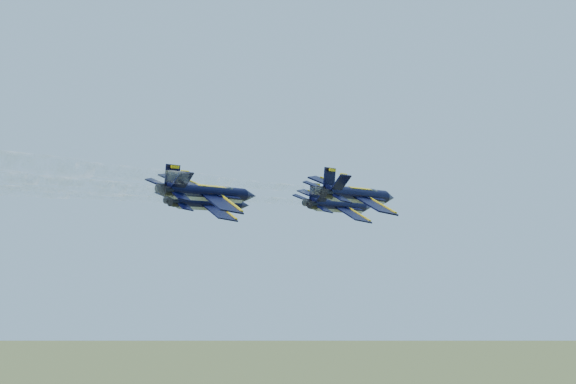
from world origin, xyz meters
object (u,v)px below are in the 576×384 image
Objects in this scene: jet_right at (358,195)px; jet_slot at (209,193)px; jet_lead at (339,206)px; jet_left at (209,203)px.

jet_slot is (-10.78, -12.43, 0.00)m from jet_right.
jet_right and jet_slot have the same top height.
jet_slot is (0.69, -24.72, 0.00)m from jet_lead.
jet_right is at bearing -49.05° from jet_lead.
jet_lead is 1.00× the size of jet_slot.
jet_left and jet_right have the same top height.
jet_left is at bearing -128.70° from jet_lead.
jet_left is 1.00× the size of jet_right.
jet_slot is at bearing -46.73° from jet_left.
jet_left is 15.44m from jet_slot.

